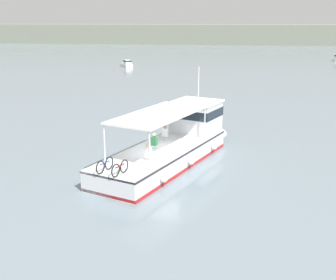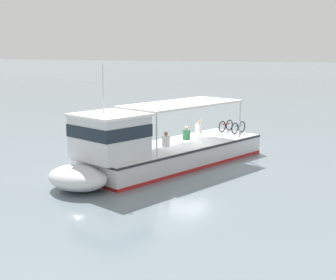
{
  "view_description": "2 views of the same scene",
  "coord_description": "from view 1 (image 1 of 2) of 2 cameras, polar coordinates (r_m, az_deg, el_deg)",
  "views": [
    {
      "loc": [
        3.82,
        -22.54,
        8.23
      ],
      "look_at": [
        0.42,
        1.2,
        1.4
      ],
      "focal_mm": 45.24,
      "sensor_mm": 36.0,
      "label": 1
    },
    {
      "loc": [
        -8.5,
        23.07,
        5.92
      ],
      "look_at": [
        0.42,
        1.2,
        1.4
      ],
      "focal_mm": 51.0,
      "sensor_mm": 36.0,
      "label": 2
    }
  ],
  "objects": [
    {
      "name": "ground_plane",
      "position": [
        24.3,
        -1.38,
        -3.91
      ],
      "size": [
        400.0,
        400.0,
        0.0
      ],
      "primitive_type": "plane",
      "color": "slate"
    },
    {
      "name": "motorboat_near_starboard",
      "position": [
        78.16,
        -5.58,
        10.18
      ],
      "size": [
        3.0,
        3.74,
        1.26
      ],
      "color": "white",
      "rests_on": "ground"
    },
    {
      "name": "distant_shoreline",
      "position": [
        160.46,
        7.01,
        14.03
      ],
      "size": [
        400.0,
        28.0,
        6.63
      ],
      "primitive_type": "cube",
      "color": "slate",
      "rests_on": "ground"
    },
    {
      "name": "ferry_main",
      "position": [
        25.9,
        1.1,
        -0.28
      ],
      "size": [
        7.45,
        12.97,
        5.32
      ],
      "color": "silver",
      "rests_on": "ground"
    }
  ]
}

